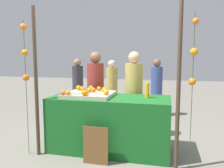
{
  "coord_description": "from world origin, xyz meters",
  "views": [
    {
      "loc": [
        0.92,
        -3.63,
        1.57
      ],
      "look_at": [
        0.0,
        0.15,
        1.1
      ],
      "focal_mm": 36.9,
      "sensor_mm": 36.0,
      "label": 1
    }
  ],
  "objects_px": {
    "orange_0": "(104,90)",
    "vendor_right": "(134,98)",
    "stall_counter": "(110,123)",
    "orange_1": "(106,92)",
    "juice_bottle": "(147,90)",
    "chalkboard_sign": "(96,146)",
    "vendor_left": "(96,96)"
  },
  "relations": [
    {
      "from": "chalkboard_sign",
      "to": "vendor_left",
      "type": "xyz_separation_m",
      "value": [
        -0.41,
        1.29,
        0.5
      ]
    },
    {
      "from": "orange_0",
      "to": "juice_bottle",
      "type": "xyz_separation_m",
      "value": [
        0.74,
        -0.07,
        0.02
      ]
    },
    {
      "from": "juice_bottle",
      "to": "chalkboard_sign",
      "type": "height_order",
      "value": "juice_bottle"
    },
    {
      "from": "orange_0",
      "to": "vendor_right",
      "type": "distance_m",
      "value": 0.74
    },
    {
      "from": "orange_0",
      "to": "vendor_right",
      "type": "height_order",
      "value": "vendor_right"
    },
    {
      "from": "stall_counter",
      "to": "chalkboard_sign",
      "type": "bearing_deg",
      "value": -96.87
    },
    {
      "from": "orange_1",
      "to": "juice_bottle",
      "type": "relative_size",
      "value": 0.33
    },
    {
      "from": "vendor_left",
      "to": "orange_0",
      "type": "bearing_deg",
      "value": -59.87
    },
    {
      "from": "orange_1",
      "to": "vendor_left",
      "type": "distance_m",
      "value": 1.01
    },
    {
      "from": "orange_0",
      "to": "chalkboard_sign",
      "type": "distance_m",
      "value": 1.01
    },
    {
      "from": "orange_0",
      "to": "stall_counter",
      "type": "bearing_deg",
      "value": -43.59
    },
    {
      "from": "chalkboard_sign",
      "to": "vendor_left",
      "type": "height_order",
      "value": "vendor_left"
    },
    {
      "from": "orange_0",
      "to": "orange_1",
      "type": "height_order",
      "value": "same"
    },
    {
      "from": "vendor_right",
      "to": "stall_counter",
      "type": "bearing_deg",
      "value": -113.95
    },
    {
      "from": "orange_1",
      "to": "vendor_left",
      "type": "height_order",
      "value": "vendor_left"
    },
    {
      "from": "stall_counter",
      "to": "orange_1",
      "type": "height_order",
      "value": "orange_1"
    },
    {
      "from": "orange_1",
      "to": "chalkboard_sign",
      "type": "bearing_deg",
      "value": -96.34
    },
    {
      "from": "vendor_left",
      "to": "orange_1",
      "type": "bearing_deg",
      "value": -62.43
    },
    {
      "from": "stall_counter",
      "to": "juice_bottle",
      "type": "bearing_deg",
      "value": 6.1
    },
    {
      "from": "orange_0",
      "to": "vendor_right",
      "type": "relative_size",
      "value": 0.05
    },
    {
      "from": "chalkboard_sign",
      "to": "stall_counter",
      "type": "bearing_deg",
      "value": 83.13
    },
    {
      "from": "vendor_right",
      "to": "juice_bottle",
      "type": "bearing_deg",
      "value": -63.72
    },
    {
      "from": "orange_1",
      "to": "vendor_right",
      "type": "height_order",
      "value": "vendor_right"
    },
    {
      "from": "juice_bottle",
      "to": "chalkboard_sign",
      "type": "xyz_separation_m",
      "value": [
        -0.67,
        -0.64,
        -0.75
      ]
    },
    {
      "from": "orange_0",
      "to": "chalkboard_sign",
      "type": "relative_size",
      "value": 0.14
    },
    {
      "from": "orange_1",
      "to": "vendor_right",
      "type": "relative_size",
      "value": 0.05
    },
    {
      "from": "stall_counter",
      "to": "orange_1",
      "type": "relative_size",
      "value": 23.57
    },
    {
      "from": "stall_counter",
      "to": "juice_bottle",
      "type": "xyz_separation_m",
      "value": [
        0.6,
        0.06,
        0.57
      ]
    },
    {
      "from": "juice_bottle",
      "to": "stall_counter",
      "type": "bearing_deg",
      "value": -173.9
    },
    {
      "from": "orange_0",
      "to": "vendor_right",
      "type": "xyz_separation_m",
      "value": [
        0.44,
        0.55,
        -0.23
      ]
    },
    {
      "from": "stall_counter",
      "to": "juice_bottle",
      "type": "distance_m",
      "value": 0.83
    },
    {
      "from": "chalkboard_sign",
      "to": "vendor_left",
      "type": "bearing_deg",
      "value": 107.56
    }
  ]
}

